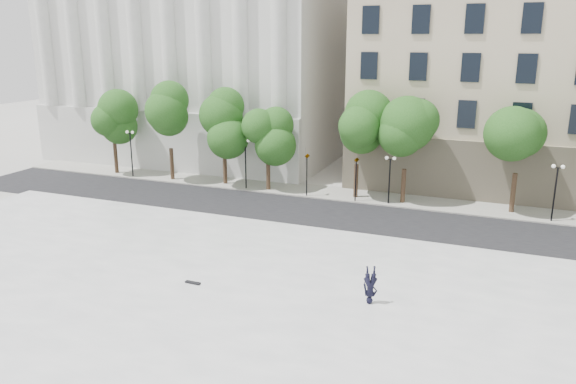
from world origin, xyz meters
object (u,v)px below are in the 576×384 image
at_px(traffic_light_east, 356,158).
at_px(skateboard, 193,283).
at_px(person_lying, 370,298).
at_px(traffic_light_west, 307,154).

distance_m(traffic_light_east, skateboard, 19.87).
bearing_deg(skateboard, person_lying, 9.37).
bearing_deg(traffic_light_west, skateboard, -88.16).
height_order(traffic_light_east, skateboard, traffic_light_east).
xyz_separation_m(traffic_light_west, person_lying, (9.82, -18.04, -2.97)).
distance_m(traffic_light_west, skateboard, 19.56).
height_order(traffic_light_west, person_lying, traffic_light_west).
relative_size(traffic_light_west, person_lying, 2.20).
relative_size(traffic_light_east, person_lying, 2.19).
xyz_separation_m(traffic_light_east, person_lying, (5.63, -18.04, -2.94)).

